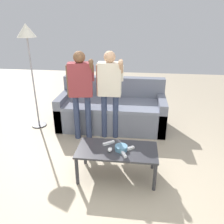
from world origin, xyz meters
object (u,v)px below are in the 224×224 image
couch (112,110)px  game_remote_nunchuk (110,149)px  player_left (81,86)px  game_remote_wand_near (129,149)px  player_center (110,86)px  game_remote_wand_spare (109,143)px  coffee_table (117,153)px  snack_bowl (121,148)px  floor_lamp (27,40)px  game_remote_wand_far (123,153)px

couch → game_remote_nunchuk: 1.58m
game_remote_nunchuk → player_left: bearing=120.9°
game_remote_nunchuk → game_remote_wand_near: 0.24m
player_center → game_remote_wand_spare: bearing=-83.7°
player_left → player_center: player_left is taller
coffee_table → player_center: player_center is taller
snack_bowl → player_left: 1.31m
game_remote_nunchuk → game_remote_wand_near: size_ratio=0.61×
player_left → player_center: bearing=11.5°
player_center → game_remote_wand_near: bearing=-70.1°
player_center → snack_bowl: bearing=-75.2°
game_remote_wand_near → game_remote_wand_spare: size_ratio=0.93×
game_remote_nunchuk → player_left: (-0.60, 1.00, 0.50)m
snack_bowl → game_remote_wand_spare: bearing=145.1°
game_remote_wand_near → game_remote_wand_spare: same height
floor_lamp → game_remote_wand_near: 2.53m
coffee_table → game_remote_wand_near: size_ratio=7.15×
snack_bowl → player_center: (-0.28, 1.05, 0.49)m
game_remote_nunchuk → couch: bearing=96.0°
game_remote_nunchuk → snack_bowl: bearing=17.5°
snack_bowl → game_remote_nunchuk: snack_bowl is taller
game_remote_nunchuk → floor_lamp: floor_lamp is taller
game_remote_nunchuk → player_left: player_left is taller
snack_bowl → floor_lamp: (-1.71, 1.33, 1.17)m
game_remote_nunchuk → game_remote_wand_far: (0.17, -0.06, -0.01)m
player_center → game_remote_nunchuk: bearing=-82.5°
player_left → game_remote_wand_far: player_left is taller
snack_bowl → game_remote_wand_spare: size_ratio=1.05×
coffee_table → game_remote_wand_far: game_remote_wand_far is taller
game_remote_nunchuk → player_left: size_ratio=0.06×
game_remote_wand_far → floor_lamp: bearing=140.6°
snack_bowl → player_center: bearing=104.8°
couch → game_remote_wand_spare: size_ratio=12.85×
coffee_table → player_center: 1.21m
floor_lamp → game_remote_wand_near: bearing=-36.0°
player_center → game_remote_wand_far: size_ratio=9.10×
floor_lamp → game_remote_wand_far: (1.75, -1.43, -1.18)m
floor_lamp → player_left: (0.98, -0.37, -0.67)m
couch → player_left: size_ratio=1.32×
player_left → game_remote_wand_spare: (0.56, -0.84, -0.51)m
snack_bowl → game_remote_wand_near: size_ratio=1.12×
player_center → game_remote_wand_spare: size_ratio=9.69×
coffee_table → couch: bearing=99.2°
game_remote_nunchuk → player_center: player_center is taller
coffee_table → player_left: (-0.68, 0.95, 0.58)m
coffee_table → game_remote_wand_near: game_remote_wand_near is taller
couch → player_center: 0.78m
snack_bowl → game_remote_wand_far: bearing=-71.1°
game_remote_wand_far → coffee_table: bearing=128.1°
floor_lamp → player_left: size_ratio=1.25×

